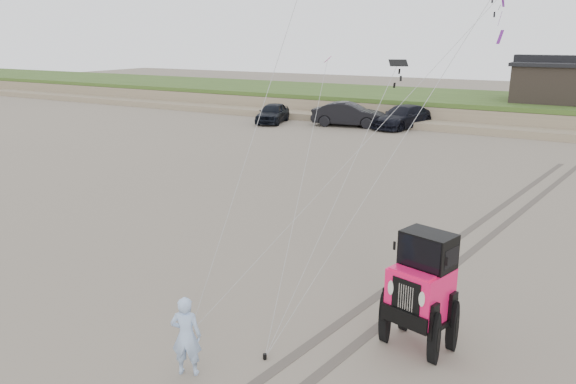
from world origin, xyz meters
name	(u,v)px	position (x,y,z in m)	size (l,w,h in m)	color
ground	(271,352)	(0.00, 0.00, 0.00)	(160.00, 160.00, 0.00)	#6B6054
dune_ridge	(527,112)	(0.00, 37.50, 0.82)	(160.00, 14.25, 1.73)	#7A6B54
cabin	(559,81)	(2.00, 37.00, 3.24)	(6.40, 5.40, 3.35)	black
truck_a	(273,113)	(-16.77, 27.61, 0.75)	(1.78, 4.42, 1.51)	black
truck_b	(349,114)	(-11.06, 28.94, 0.87)	(1.84, 5.28, 1.74)	black
truck_c	(403,117)	(-7.36, 30.17, 0.80)	(2.25, 5.53, 1.60)	black
jeep	(419,303)	(2.58, 1.77, 1.01)	(2.35, 5.44, 2.03)	#FD1359
man	(186,336)	(-1.02, -1.45, 0.82)	(0.60, 0.39, 1.64)	#91A8E1
stake_main	(190,331)	(-1.96, -0.25, 0.06)	(0.08, 0.08, 0.12)	black
stake_aux	(265,357)	(0.03, -0.28, 0.06)	(0.08, 0.08, 0.12)	black
tire_tracks	(459,249)	(2.00, 8.00, 0.00)	(5.22, 29.74, 0.01)	#4C443D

